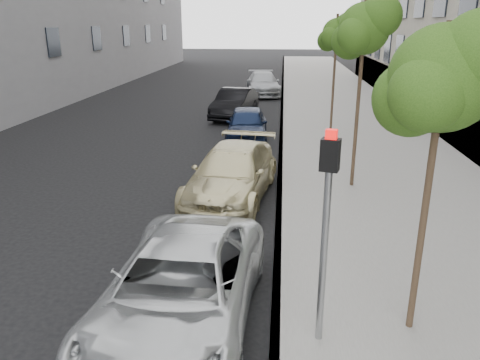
# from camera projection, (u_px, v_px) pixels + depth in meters

# --- Properties ---
(sidewalk) EXTENTS (6.40, 72.00, 0.14)m
(sidewalk) POSITION_uv_depth(u_px,v_px,m) (334.00, 99.00, 28.25)
(sidewalk) COLOR gray
(sidewalk) RESTS_ON ground
(curb) EXTENTS (0.15, 72.00, 0.14)m
(curb) POSITION_uv_depth(u_px,v_px,m) (282.00, 99.00, 28.52)
(curb) COLOR #9E9B93
(curb) RESTS_ON ground
(tree_near) EXTENTS (1.72, 1.52, 4.55)m
(tree_near) POSITION_uv_depth(u_px,v_px,m) (445.00, 78.00, 5.91)
(tree_near) COLOR #38281C
(tree_near) RESTS_ON sidewalk
(tree_mid) EXTENTS (1.66, 1.46, 5.04)m
(tree_mid) POSITION_uv_depth(u_px,v_px,m) (365.00, 29.00, 11.88)
(tree_mid) COLOR #38281C
(tree_mid) RESTS_ON sidewalk
(tree_far) EXTENTS (1.51, 1.31, 4.72)m
(tree_far) POSITION_uv_depth(u_px,v_px,m) (337.00, 33.00, 18.09)
(tree_far) COLOR #38281C
(tree_far) RESTS_ON sidewalk
(signal_pole) EXTENTS (0.28, 0.24, 3.10)m
(signal_pole) POSITION_uv_depth(u_px,v_px,m) (326.00, 215.00, 6.21)
(signal_pole) COLOR #939699
(signal_pole) RESTS_ON sidewalk
(minivan) EXTENTS (2.43, 4.91, 1.34)m
(minivan) POSITION_uv_depth(u_px,v_px,m) (180.00, 289.00, 7.10)
(minivan) COLOR silver
(minivan) RESTS_ON ground
(suv) EXTENTS (2.52, 4.95, 1.38)m
(suv) POSITION_uv_depth(u_px,v_px,m) (232.00, 173.00, 12.45)
(suv) COLOR beige
(suv) RESTS_ON ground
(sedan_blue) EXTENTS (1.76, 4.00, 1.34)m
(sedan_blue) POSITION_uv_depth(u_px,v_px,m) (247.00, 125.00, 18.46)
(sedan_blue) COLOR #101B38
(sedan_blue) RESTS_ON ground
(sedan_black) EXTENTS (2.16, 4.44, 1.40)m
(sedan_black) POSITION_uv_depth(u_px,v_px,m) (235.00, 103.00, 23.04)
(sedan_black) COLOR black
(sedan_black) RESTS_ON ground
(sedan_rear) EXTENTS (2.56, 5.13, 1.43)m
(sedan_rear) POSITION_uv_depth(u_px,v_px,m) (263.00, 84.00, 30.28)
(sedan_rear) COLOR #93959A
(sedan_rear) RESTS_ON ground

